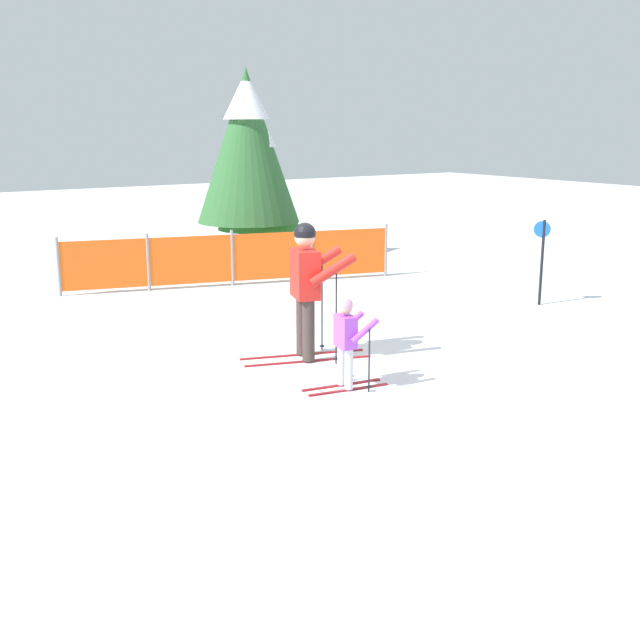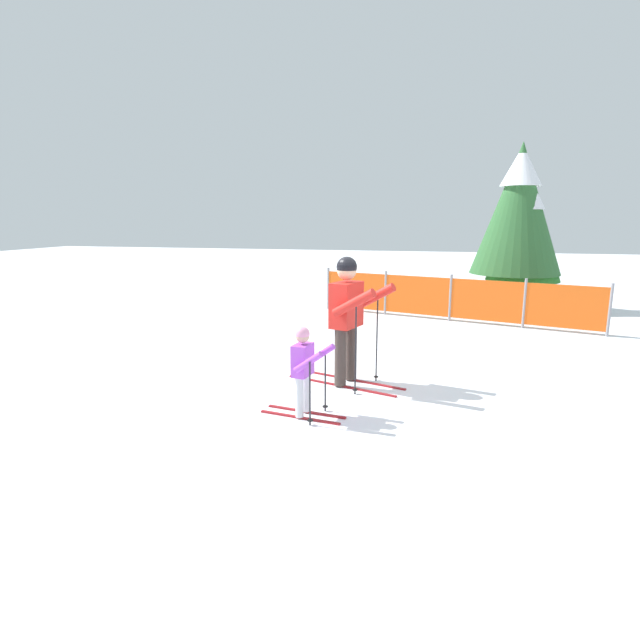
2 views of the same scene
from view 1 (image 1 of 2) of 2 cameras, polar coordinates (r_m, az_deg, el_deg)
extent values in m
plane|color=white|center=(10.83, 0.22, -2.62)|extent=(60.00, 60.00, 0.00)
cube|color=maroon|center=(10.90, -1.26, -2.47)|extent=(1.65, 0.57, 0.02)
cube|color=maroon|center=(10.59, -0.81, -2.94)|extent=(1.65, 0.57, 0.02)
cylinder|color=#3F332D|center=(10.79, -1.27, -0.33)|extent=(0.16, 0.16, 0.82)
cylinder|color=#3F332D|center=(10.48, -0.82, -0.75)|extent=(0.16, 0.16, 0.82)
cube|color=red|center=(10.48, -1.07, 3.30)|extent=(0.43, 0.57, 0.63)
cylinder|color=red|center=(10.83, -0.05, 4.15)|extent=(0.64, 0.31, 0.43)
cylinder|color=red|center=(10.24, 0.92, 3.58)|extent=(0.64, 0.31, 0.43)
sphere|color=#D8AD8C|center=(10.40, -1.08, 5.91)|extent=(0.27, 0.27, 0.27)
sphere|color=black|center=(10.39, -1.08, 6.17)|extent=(0.29, 0.29, 0.29)
cylinder|color=black|center=(10.98, 0.14, 1.03)|extent=(0.02, 0.02, 1.27)
cylinder|color=black|center=(11.12, 0.14, -1.85)|extent=(0.07, 0.07, 0.01)
cylinder|color=black|center=(10.36, 1.16, 0.25)|extent=(0.02, 0.02, 1.27)
cylinder|color=black|center=(10.51, 1.15, -2.80)|extent=(0.07, 0.07, 0.01)
cube|color=maroon|center=(9.65, 1.53, -4.64)|extent=(1.03, 0.21, 0.02)
cube|color=maroon|center=(9.48, 2.05, -4.98)|extent=(1.03, 0.21, 0.02)
cylinder|color=silver|center=(9.57, 1.54, -3.20)|extent=(0.10, 0.10, 0.49)
cylinder|color=silver|center=(9.40, 2.07, -3.52)|extent=(0.10, 0.10, 0.49)
cube|color=#B24CD8|center=(9.37, 1.82, -0.82)|extent=(0.22, 0.33, 0.38)
cylinder|color=#B24CD8|center=(9.59, 2.17, -0.24)|extent=(0.37, 0.13, 0.29)
cylinder|color=#B24CD8|center=(9.26, 3.22, -0.76)|extent=(0.37, 0.13, 0.29)
sphere|color=#D8AD8C|center=(9.30, 1.84, 0.90)|extent=(0.16, 0.16, 0.16)
sphere|color=pink|center=(9.29, 1.84, 1.07)|extent=(0.17, 0.17, 0.17)
cylinder|color=black|center=(9.74, 2.24, -2.20)|extent=(0.02, 0.02, 0.76)
cylinder|color=black|center=(9.83, 2.22, -3.99)|extent=(0.07, 0.07, 0.01)
cylinder|color=black|center=(9.34, 3.52, -2.91)|extent=(0.02, 0.02, 0.76)
cylinder|color=black|center=(9.44, 3.49, -4.77)|extent=(0.07, 0.07, 0.01)
cylinder|color=gray|center=(15.25, -18.10, 3.61)|extent=(0.06, 0.06, 1.08)
cylinder|color=gray|center=(15.33, -12.12, 4.03)|extent=(0.06, 0.06, 1.08)
cylinder|color=gray|center=(15.57, -6.26, 4.41)|extent=(0.06, 0.06, 1.08)
cylinder|color=gray|center=(15.97, -0.62, 4.72)|extent=(0.06, 0.06, 1.08)
cylinder|color=gray|center=(16.52, 4.70, 4.98)|extent=(0.06, 0.06, 1.08)
cube|color=orange|center=(15.27, -15.11, 3.83)|extent=(1.55, 0.46, 0.91)
cube|color=orange|center=(15.43, -9.17, 4.23)|extent=(1.55, 0.46, 0.91)
cube|color=orange|center=(15.75, -3.40, 4.57)|extent=(1.55, 0.46, 0.91)
cube|color=orange|center=(16.23, 2.08, 4.86)|extent=(1.55, 0.46, 0.91)
cylinder|color=#4C3823|center=(18.37, -5.05, 5.59)|extent=(0.29, 0.29, 0.90)
cone|color=#2F6433|center=(18.19, -5.20, 12.23)|extent=(2.29, 2.29, 3.35)
cone|color=white|center=(18.19, -5.27, 15.61)|extent=(1.03, 1.03, 1.01)
cylinder|color=#4C3823|center=(18.40, -4.34, 5.35)|extent=(0.23, 0.23, 0.73)
cone|color=#276C26|center=(18.22, -4.44, 10.73)|extent=(1.86, 1.86, 2.73)
cone|color=white|center=(18.20, -4.49, 13.47)|extent=(0.84, 0.84, 0.82)
cylinder|color=black|center=(14.29, 15.50, 3.94)|extent=(0.05, 0.05, 1.47)
cylinder|color=blue|center=(14.21, 15.53, 6.24)|extent=(0.18, 0.24, 0.28)
camera|label=2|loc=(7.10, 40.62, 4.66)|focal=28.00mm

